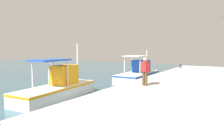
# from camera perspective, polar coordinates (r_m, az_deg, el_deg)

# --- Properties ---
(quay_pier) EXTENTS (36.00, 10.00, 0.80)m
(quay_pier) POSITION_cam_1_polar(r_m,az_deg,el_deg) (9.17, 27.06, -12.17)
(quay_pier) COLOR #BCB7AD
(quay_pier) RESTS_ON ground
(fishing_boat_second) EXTENTS (5.68, 2.32, 3.31)m
(fishing_boat_second) POSITION_cam_1_polar(r_m,az_deg,el_deg) (12.17, -15.39, -6.88)
(fishing_boat_second) COLOR white
(fishing_boat_second) RESTS_ON ground
(fishing_boat_third) EXTENTS (5.93, 2.32, 2.83)m
(fishing_boat_third) POSITION_cam_1_polar(r_m,az_deg,el_deg) (18.41, 7.72, -3.15)
(fishing_boat_third) COLOR silver
(fishing_boat_third) RESTS_ON ground
(fisherman_standing) EXTENTS (0.38, 0.60, 1.62)m
(fisherman_standing) POSITION_cam_1_polar(r_m,az_deg,el_deg) (11.41, 9.57, -2.06)
(fisherman_standing) COLOR #4C3823
(fisherman_standing) RESTS_ON quay_pier
(mooring_bollard_second) EXTENTS (0.22, 0.22, 0.45)m
(mooring_bollard_second) POSITION_cam_1_polar(r_m,az_deg,el_deg) (23.78, 19.30, -0.76)
(mooring_bollard_second) COLOR #333338
(mooring_bollard_second) RESTS_ON quay_pier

